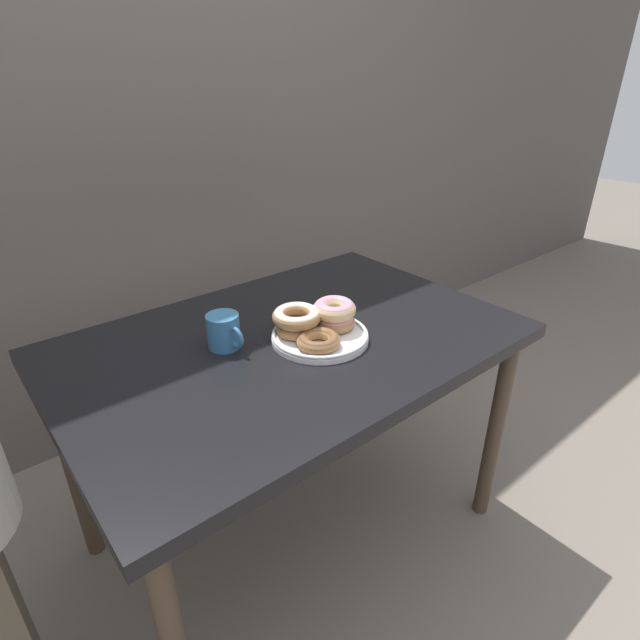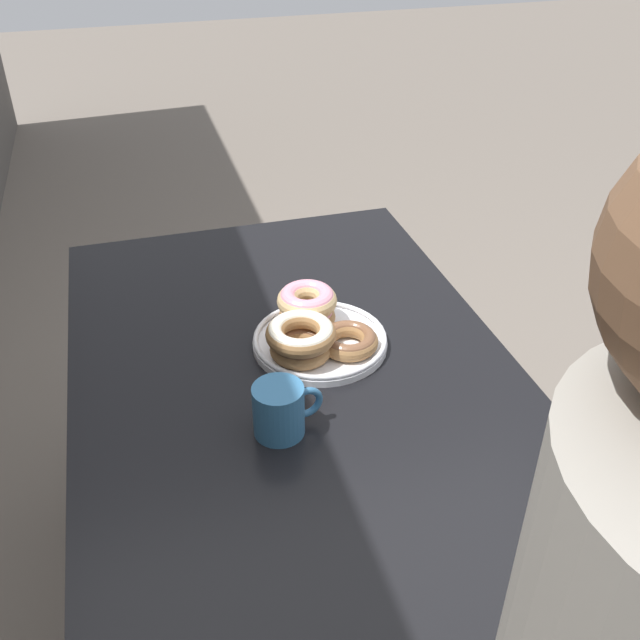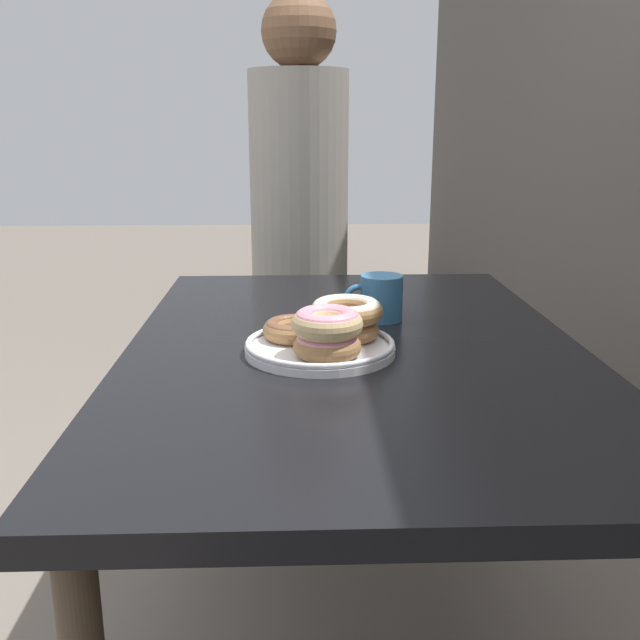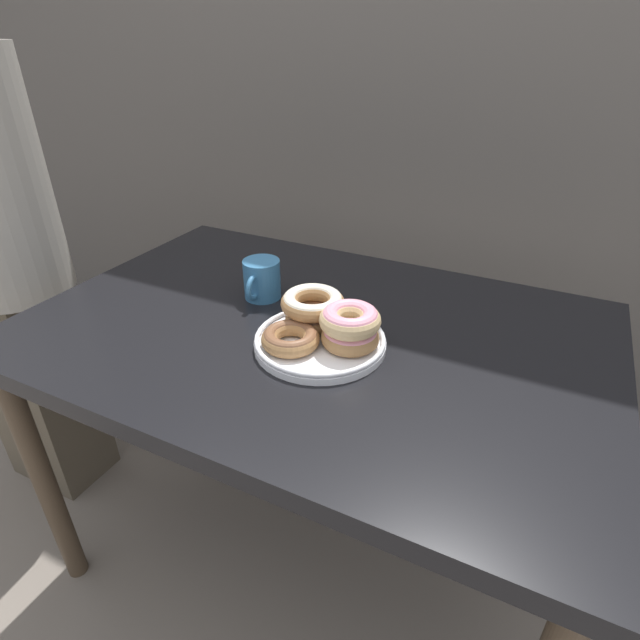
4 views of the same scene
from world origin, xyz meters
name	(u,v)px [view 3 (image 3 of 4)]	position (x,y,z in m)	size (l,w,h in m)	color
dining_table	(354,383)	(0.00, 0.20, 0.67)	(1.22, 0.82, 0.74)	black
donut_plate	(327,331)	(0.05, 0.15, 0.78)	(0.26, 0.26, 0.09)	white
coffee_mug	(380,297)	(-0.16, 0.27, 0.79)	(0.09, 0.12, 0.09)	teal
person_figure	(299,256)	(-0.86, 0.11, 0.75)	(0.36, 0.28, 1.46)	brown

